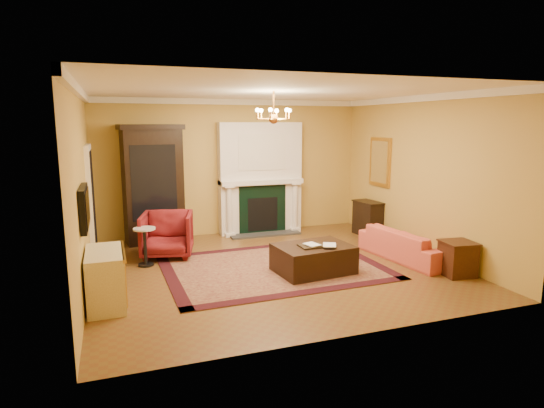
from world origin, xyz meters
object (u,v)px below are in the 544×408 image
wingback_armchair (167,232)px  leather_ottoman (313,258)px  console_table (368,219)px  coral_sofa (407,239)px  china_cabinet (153,187)px  end_table (458,259)px  pedestal_table (145,244)px  commode (106,278)px

wingback_armchair → leather_ottoman: (2.20, -1.76, -0.22)m
console_table → coral_sofa: bearing=-104.7°
china_cabinet → coral_sofa: size_ratio=1.23×
coral_sofa → console_table: (0.29, 1.85, -0.01)m
end_table → wingback_armchair: bearing=148.5°
pedestal_table → commode: 1.74m
leather_ottoman → end_table: bearing=-28.8°
coral_sofa → console_table: bearing=-15.8°
wingback_armchair → console_table: wingback_armchair is taller
china_cabinet → wingback_armchair: 1.40m
coral_sofa → end_table: bearing=-174.6°
console_table → leather_ottoman: 2.99m
pedestal_table → end_table: (4.81, -2.24, -0.12)m
china_cabinet → console_table: bearing=-19.7°
china_cabinet → leather_ottoman: bearing=-59.5°
pedestal_table → commode: size_ratio=0.67×
commode → coral_sofa: bearing=4.4°
commode → leather_ottoman: size_ratio=0.84×
console_table → end_table: bearing=-97.0°
commode → console_table: 5.97m
china_cabinet → commode: bearing=-113.7°
pedestal_table → console_table: bearing=7.8°
console_table → china_cabinet: bearing=162.0°
pedestal_table → wingback_armchair: bearing=45.8°
commode → console_table: bearing=22.1°
commode → coral_sofa: commode is taller
wingback_armchair → end_table: wingback_armchair is taller
china_cabinet → leather_ottoman: size_ratio=1.92×
wingback_armchair → pedestal_table: bearing=-120.8°
commode → end_table: size_ratio=1.88×
china_cabinet → pedestal_table: china_cabinet is taller
end_table → leather_ottoman: end_table is taller
commode → leather_ottoman: commode is taller
pedestal_table → coral_sofa: (4.58, -1.18, -0.02)m
china_cabinet → coral_sofa: china_cabinet is taller
console_table → leather_ottoman: bearing=-144.3°
china_cabinet → wingback_armchair: size_ratio=2.52×
pedestal_table → end_table: pedestal_table is taller
wingback_armchair → china_cabinet: bearing=108.9°
china_cabinet → coral_sofa: 5.18m
china_cabinet → end_table: size_ratio=4.31×
pedestal_table → commode: (-0.64, -1.62, -0.01)m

